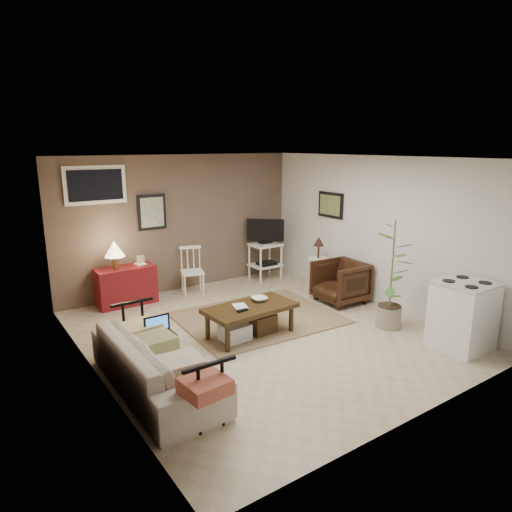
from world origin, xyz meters
TOP-DOWN VIEW (x-y plane):
  - floor at (0.00, 0.00)m, footprint 5.00×5.00m
  - art_back at (-0.55, 2.48)m, footprint 0.50×0.03m
  - art_right at (2.23, 1.05)m, footprint 0.03×0.60m
  - window at (-1.45, 2.48)m, footprint 0.96×0.03m
  - rug at (0.27, 0.48)m, footprint 2.38×1.95m
  - coffee_table at (-0.22, -0.01)m, footprint 1.27×0.71m
  - sofa at (-1.80, -0.56)m, footprint 0.59×2.03m
  - sofa_pillows at (-1.75, -0.80)m, footprint 0.39×1.93m
  - sofa_end_rails at (-1.68, -0.56)m, footprint 0.55×2.03m
  - laptop at (-1.60, -0.21)m, footprint 0.31×0.23m
  - red_console at (-1.17, 2.24)m, footprint 0.94×0.42m
  - spindle_chair at (-0.01, 2.12)m, footprint 0.47×0.47m
  - tv_stand at (1.56, 2.10)m, footprint 0.57×0.51m
  - side_table at (1.95, 1.02)m, footprint 0.37×0.37m
  - armchair at (1.82, 0.32)m, footprint 0.74×0.78m
  - potted_plant at (1.62, -0.86)m, footprint 0.40×0.40m
  - stove at (1.85, -1.84)m, footprint 0.69×0.64m
  - bowl at (0.01, 0.09)m, footprint 0.22×0.08m
  - book_table at (-0.43, 0.06)m, footprint 0.17×0.07m
  - book_console at (-0.96, 2.24)m, footprint 0.15×0.03m

SIDE VIEW (x-z plane):
  - floor at x=0.00m, z-range 0.00..0.00m
  - rug at x=0.27m, z-range 0.00..0.02m
  - coffee_table at x=-0.22m, z-range 0.03..0.50m
  - sofa_end_rails at x=-1.68m, z-range 0.00..0.68m
  - red_console at x=-1.17m, z-range -0.17..0.92m
  - armchair at x=1.82m, z-range 0.00..0.76m
  - spindle_chair at x=-0.01m, z-range -0.03..0.80m
  - sofa at x=-1.80m, z-range 0.00..0.79m
  - stove at x=1.85m, z-range 0.00..0.89m
  - sofa_pillows at x=-1.75m, z-range 0.42..0.56m
  - laptop at x=-1.60m, z-range 0.41..0.62m
  - bowl at x=0.01m, z-range 0.44..0.66m
  - book_table at x=-0.43m, z-range 0.44..0.68m
  - side_table at x=1.95m, z-range 0.12..1.10m
  - tv_stand at x=1.56m, z-range 0.03..1.22m
  - book_console at x=-0.96m, z-range 0.63..0.83m
  - potted_plant at x=1.62m, z-range 0.05..1.63m
  - art_back at x=-0.55m, z-range 1.15..1.75m
  - art_right at x=2.23m, z-range 1.29..1.75m
  - window at x=-1.45m, z-range 1.65..2.25m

